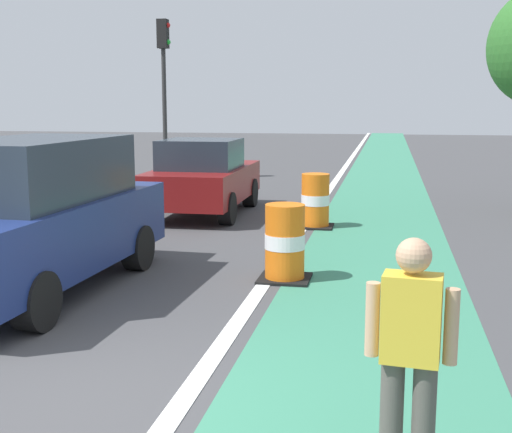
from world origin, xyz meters
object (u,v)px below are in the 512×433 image
(skateboarder_on_lane, at_px, (410,359))
(traffic_light_corner, at_px, (164,71))
(traffic_barrel_mid, at_px, (315,201))
(parked_sedan_second, at_px, (203,178))
(parked_suv_nearest, at_px, (35,215))
(traffic_barrel_front, at_px, (285,243))
(pedestrian_crossing, at_px, (119,171))

(skateboarder_on_lane, relative_size, traffic_light_corner, 0.33)
(traffic_light_corner, bearing_deg, traffic_barrel_mid, -53.15)
(parked_sedan_second, distance_m, traffic_barrel_mid, 2.91)
(traffic_light_corner, bearing_deg, parked_suv_nearest, -78.73)
(traffic_light_corner, bearing_deg, skateboarder_on_lane, -66.69)
(parked_suv_nearest, bearing_deg, traffic_barrel_front, 21.39)
(parked_sedan_second, distance_m, traffic_light_corner, 7.66)
(traffic_barrel_mid, bearing_deg, pedestrian_crossing, 159.07)
(traffic_barrel_front, xyz_separation_m, pedestrian_crossing, (-4.99, 6.10, 0.33))
(skateboarder_on_lane, height_order, traffic_light_corner, traffic_light_corner)
(parked_suv_nearest, height_order, traffic_barrel_mid, parked_suv_nearest)
(parked_suv_nearest, bearing_deg, skateboarder_on_lane, -39.68)
(traffic_barrel_front, bearing_deg, parked_sedan_second, 116.58)
(skateboarder_on_lane, xyz_separation_m, traffic_light_corner, (-7.31, 16.97, 2.59))
(parked_suv_nearest, height_order, pedestrian_crossing, parked_suv_nearest)
(pedestrian_crossing, bearing_deg, parked_sedan_second, -18.17)
(parked_suv_nearest, relative_size, traffic_barrel_front, 4.28)
(traffic_barrel_mid, bearing_deg, traffic_barrel_front, -89.74)
(parked_suv_nearest, xyz_separation_m, pedestrian_crossing, (-1.86, 7.33, -0.17))
(skateboarder_on_lane, distance_m, pedestrian_crossing, 13.01)
(skateboarder_on_lane, height_order, traffic_barrel_mid, skateboarder_on_lane)
(traffic_barrel_front, xyz_separation_m, traffic_light_corner, (-5.74, 11.84, 2.97))
(traffic_barrel_mid, relative_size, traffic_light_corner, 0.21)
(parked_sedan_second, relative_size, traffic_light_corner, 0.81)
(parked_suv_nearest, bearing_deg, traffic_barrel_mid, 60.16)
(traffic_light_corner, bearing_deg, pedestrian_crossing, -82.57)
(traffic_barrel_mid, relative_size, pedestrian_crossing, 0.68)
(traffic_barrel_mid, bearing_deg, skateboarder_on_lane, -80.33)
(traffic_light_corner, height_order, pedestrian_crossing, traffic_light_corner)
(skateboarder_on_lane, bearing_deg, parked_sedan_second, 112.06)
(traffic_barrel_front, distance_m, pedestrian_crossing, 7.89)
(parked_suv_nearest, xyz_separation_m, traffic_barrel_front, (3.14, 1.23, -0.50))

